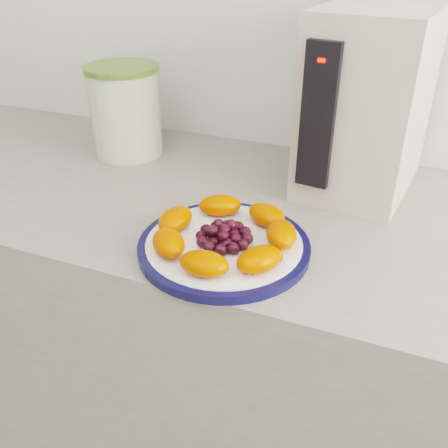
% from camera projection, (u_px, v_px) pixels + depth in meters
% --- Properties ---
extents(counter, '(3.50, 0.60, 0.90)m').
position_uv_depth(counter, '(218.00, 361.00, 1.21)').
color(counter, gray).
rests_on(counter, floor).
extents(cabinet_face, '(3.48, 0.58, 0.84)m').
position_uv_depth(cabinet_face, '(218.00, 370.00, 1.22)').
color(cabinet_face, brown).
rests_on(cabinet_face, floor).
extents(plate_rim, '(0.28, 0.28, 0.01)m').
position_uv_depth(plate_rim, '(224.00, 247.00, 0.81)').
color(plate_rim, '#0C0F3C').
rests_on(plate_rim, counter).
extents(plate_face, '(0.25, 0.25, 0.02)m').
position_uv_depth(plate_face, '(224.00, 246.00, 0.81)').
color(plate_face, white).
rests_on(plate_face, counter).
extents(canister, '(0.18, 0.18, 0.19)m').
position_uv_depth(canister, '(126.00, 113.00, 1.12)').
color(canister, '#385E0E').
rests_on(canister, counter).
extents(canister_lid, '(0.19, 0.19, 0.01)m').
position_uv_depth(canister_lid, '(121.00, 68.00, 1.07)').
color(canister_lid, '#58752D').
rests_on(canister_lid, canister).
extents(appliance_body, '(0.22, 0.29, 0.34)m').
position_uv_depth(appliance_body, '(368.00, 103.00, 0.93)').
color(appliance_body, beige).
rests_on(appliance_body, counter).
extents(appliance_panel, '(0.06, 0.03, 0.25)m').
position_uv_depth(appliance_panel, '(318.00, 117.00, 0.85)').
color(appliance_panel, black).
rests_on(appliance_panel, appliance_body).
extents(appliance_led, '(0.01, 0.01, 0.01)m').
position_uv_depth(appliance_led, '(322.00, 60.00, 0.79)').
color(appliance_led, '#FF0C05').
rests_on(appliance_led, appliance_panel).
extents(fruit_plate, '(0.24, 0.24, 0.04)m').
position_uv_depth(fruit_plate, '(226.00, 234.00, 0.79)').
color(fruit_plate, '#D43A00').
rests_on(fruit_plate, plate_face).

